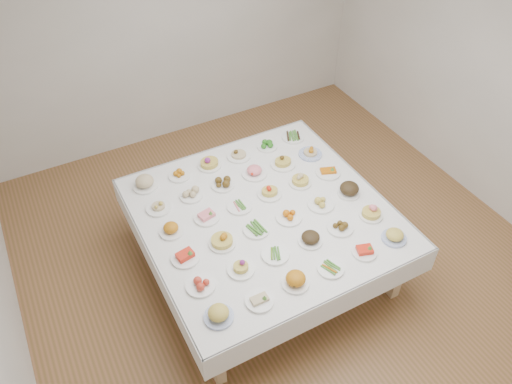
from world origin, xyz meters
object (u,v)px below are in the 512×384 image
dish_35 (293,136)px  display_table (264,217)px  dish_18 (171,229)px  dish_0 (219,314)px

dish_35 → display_table: bearing=-134.6°
display_table → dish_35: dish_35 is taller
dish_18 → dish_35: (1.68, 0.69, -0.02)m
dish_0 → dish_35: size_ratio=0.91×
dish_18 → dish_35: 1.82m
display_table → dish_35: (0.84, 0.85, 0.09)m
display_table → dish_18: dish_18 is taller
dish_0 → dish_18: (0.00, 1.00, -0.00)m
dish_0 → dish_35: (1.69, 1.69, -0.03)m
dish_0 → display_table: bearing=44.5°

